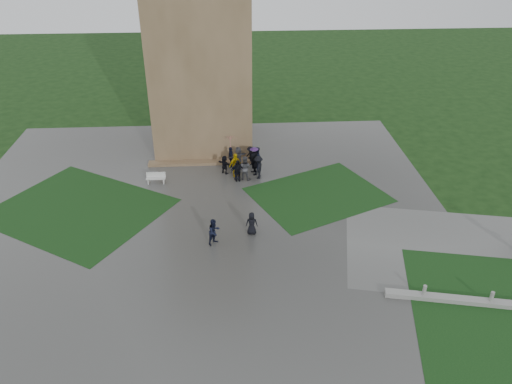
{
  "coord_description": "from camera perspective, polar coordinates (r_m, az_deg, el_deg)",
  "views": [
    {
      "loc": [
        2.06,
        -26.13,
        18.41
      ],
      "look_at": [
        3.85,
        3.65,
        1.2
      ],
      "focal_mm": 35.0,
      "sensor_mm": 36.0,
      "label": 1
    }
  ],
  "objects": [
    {
      "name": "ground",
      "position": [
        32.03,
        -6.53,
        -5.33
      ],
      "size": [
        120.0,
        120.0,
        0.0
      ],
      "primitive_type": "plane",
      "color": "black"
    },
    {
      "name": "bench",
      "position": [
        38.58,
        -11.36,
        1.6
      ],
      "size": [
        1.45,
        0.47,
        0.84
      ],
      "rotation": [
        0.0,
        0.0,
        -0.01
      ],
      "color": "beige",
      "rests_on": "plaza"
    },
    {
      "name": "tower_plinth",
      "position": [
        41.08,
        -5.97,
        3.39
      ],
      "size": [
        9.0,
        0.8,
        0.22
      ],
      "primitive_type": "cube",
      "color": "brown",
      "rests_on": "plaza"
    },
    {
      "name": "lawn_inset_left",
      "position": [
        36.84,
        -19.6,
        -1.89
      ],
      "size": [
        14.1,
        13.46,
        0.01
      ],
      "primitive_type": "cube",
      "rotation": [
        0.0,
        0.0,
        -0.56
      ],
      "color": "black",
      "rests_on": "plaza"
    },
    {
      "name": "tower",
      "position": [
        42.24,
        -6.43,
        16.93
      ],
      "size": [
        8.0,
        8.0,
        18.0
      ],
      "primitive_type": "cube",
      "color": "brown",
      "rests_on": "ground"
    },
    {
      "name": "pedestrian_near",
      "position": [
        31.83,
        -0.49,
        -3.62
      ],
      "size": [
        0.8,
        0.58,
        1.55
      ],
      "primitive_type": "imported",
      "rotation": [
        0.0,
        0.0,
        3.06
      ],
      "color": "black",
      "rests_on": "plaza"
    },
    {
      "name": "pedestrian_mid",
      "position": [
        31.01,
        -4.8,
        -4.53
      ],
      "size": [
        0.95,
        0.94,
        1.74
      ],
      "primitive_type": "imported",
      "rotation": [
        0.0,
        0.0,
        0.76
      ],
      "color": "black",
      "rests_on": "plaza"
    },
    {
      "name": "visitor_cluster",
      "position": [
        39.07,
        -1.55,
        3.56
      ],
      "size": [
        3.77,
        3.62,
        2.65
      ],
      "color": "black",
      "rests_on": "plaza"
    },
    {
      "name": "lawn_inset_right",
      "position": [
        36.72,
        7.13,
        -0.32
      ],
      "size": [
        11.12,
        10.15,
        0.01
      ],
      "primitive_type": "cube",
      "rotation": [
        0.0,
        0.0,
        0.44
      ],
      "color": "black",
      "rests_on": "plaza"
    },
    {
      "name": "plaza",
      "position": [
        33.68,
        -6.4,
        -3.35
      ],
      "size": [
        34.0,
        34.0,
        0.02
      ],
      "primitive_type": "cube",
      "color": "#383835",
      "rests_on": "ground"
    }
  ]
}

